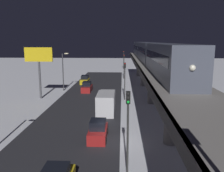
# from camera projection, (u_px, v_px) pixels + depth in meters

# --- Properties ---
(ground_plane) EXTENTS (240.00, 240.00, 0.00)m
(ground_plane) POSITION_uv_depth(u_px,v_px,m) (110.00, 142.00, 23.98)
(ground_plane) COLOR white
(avenue_asphalt) EXTENTS (11.00, 108.60, 0.01)m
(avenue_asphalt) POSITION_uv_depth(u_px,v_px,m) (66.00, 141.00, 24.17)
(avenue_asphalt) COLOR #28282D
(avenue_asphalt) RESTS_ON ground_plane
(elevated_railway) EXTENTS (5.00, 108.60, 6.28)m
(elevated_railway) POSITION_uv_depth(u_px,v_px,m) (172.00, 89.00, 22.73)
(elevated_railway) COLOR gray
(elevated_railway) RESTS_ON ground_plane
(subway_train) EXTENTS (2.94, 55.47, 3.40)m
(subway_train) POSITION_uv_depth(u_px,v_px,m) (149.00, 52.00, 43.58)
(subway_train) COLOR #4C5160
(subway_train) RESTS_ON elevated_railway
(sedan_red) EXTENTS (1.91, 4.06, 1.97)m
(sedan_red) POSITION_uv_depth(u_px,v_px,m) (98.00, 131.00, 24.73)
(sedan_red) COLOR #A51E1E
(sedan_red) RESTS_ON ground_plane
(sedan_red_2) EXTENTS (1.80, 4.31, 1.97)m
(sedan_red_2) POSITION_uv_depth(u_px,v_px,m) (87.00, 87.00, 48.00)
(sedan_red_2) COLOR #A51E1E
(sedan_red_2) RESTS_ON ground_plane
(sedan_yellow_2) EXTENTS (1.80, 4.19, 1.97)m
(sedan_yellow_2) POSITION_uv_depth(u_px,v_px,m) (85.00, 80.00, 56.86)
(sedan_yellow_2) COLOR gold
(sedan_yellow_2) RESTS_ON ground_plane
(box_truck) EXTENTS (2.40, 7.40, 2.80)m
(box_truck) POSITION_uv_depth(u_px,v_px,m) (106.00, 102.00, 34.37)
(box_truck) COLOR silver
(box_truck) RESTS_ON ground_plane
(traffic_light_near) EXTENTS (0.32, 0.44, 6.40)m
(traffic_light_near) POSITION_uv_depth(u_px,v_px,m) (128.00, 121.00, 17.60)
(traffic_light_near) COLOR #2D2D2D
(traffic_light_near) RESTS_ON ground_plane
(traffic_light_mid) EXTENTS (0.32, 0.44, 6.40)m
(traffic_light_mid) POSITION_uv_depth(u_px,v_px,m) (125.00, 76.00, 40.46)
(traffic_light_mid) COLOR #2D2D2D
(traffic_light_mid) RESTS_ON ground_plane
(traffic_light_far) EXTENTS (0.32, 0.44, 6.40)m
(traffic_light_far) POSITION_uv_depth(u_px,v_px,m) (124.00, 63.00, 63.31)
(traffic_light_far) COLOR #2D2D2D
(traffic_light_far) RESTS_ON ground_plane
(traffic_light_distant) EXTENTS (0.32, 0.44, 6.40)m
(traffic_light_distant) POSITION_uv_depth(u_px,v_px,m) (124.00, 57.00, 86.17)
(traffic_light_distant) COLOR #2D2D2D
(traffic_light_distant) RESTS_ON ground_plane
(commercial_billboard) EXTENTS (4.80, 0.36, 8.90)m
(commercial_billboard) POSITION_uv_depth(u_px,v_px,m) (39.00, 60.00, 40.99)
(commercial_billboard) COLOR #4C4C51
(commercial_billboard) RESTS_ON ground_plane
(street_lamp_far) EXTENTS (1.35, 0.44, 7.65)m
(street_lamp_far) POSITION_uv_depth(u_px,v_px,m) (64.00, 67.00, 48.09)
(street_lamp_far) COLOR #38383D
(street_lamp_far) RESTS_ON ground_plane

